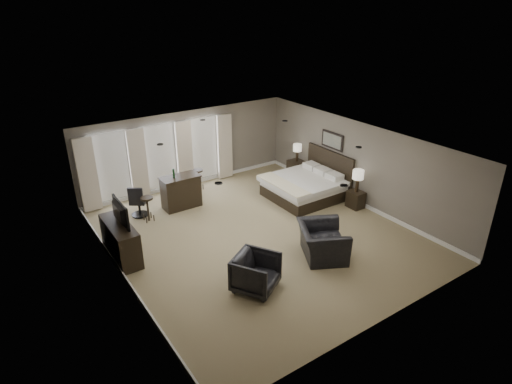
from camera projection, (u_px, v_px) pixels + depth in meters
room at (258, 192)px, 11.26m from camera, size 7.60×8.60×2.64m
window_bay at (161, 159)px, 13.88m from camera, size 5.25×0.20×2.30m
bed at (304, 178)px, 13.71m from camera, size 2.21×2.11×1.41m
nightstand_near at (356, 199)px, 13.25m from camera, size 0.40×0.49×0.53m
nightstand_far at (296, 169)px, 15.41m from camera, size 0.48×0.59×0.64m
lamp_near at (358, 181)px, 12.99m from camera, size 0.34×0.34×0.71m
lamp_far at (297, 153)px, 15.15m from camera, size 0.30×0.30×0.62m
wall_art at (332, 140)px, 13.84m from camera, size 0.04×0.96×0.56m
dresser at (121, 241)px, 10.60m from camera, size 0.52×1.63×0.94m
tv at (118, 222)px, 10.38m from camera, size 0.60×1.04×0.14m
armchair_near at (322, 236)px, 10.63m from camera, size 1.33×1.52×1.12m
armchair_far at (256, 271)px, 9.44m from camera, size 1.22×1.20×0.93m
bar_counter at (181, 192)px, 13.17m from camera, size 1.19×0.62×1.04m
bar_stool_left at (148, 209)px, 12.41m from camera, size 0.39×0.39×0.75m
bar_stool_right at (198, 179)px, 14.47m from camera, size 0.44×0.44×0.71m
desk_chair at (139, 200)px, 12.66m from camera, size 0.71×0.71×0.99m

